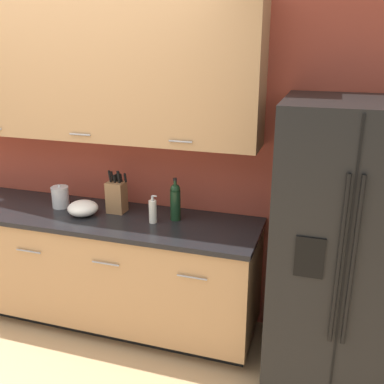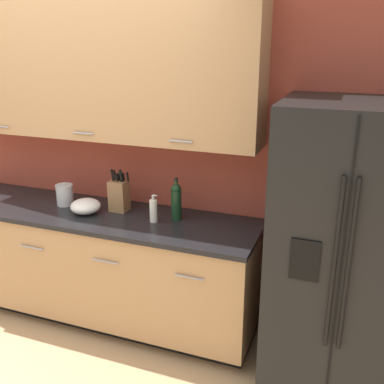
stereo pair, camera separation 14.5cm
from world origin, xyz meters
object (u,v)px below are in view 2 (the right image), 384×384
(wine_bottle, at_px, (176,201))
(refrigerator, at_px, (343,252))
(soap_dispenser, at_px, (153,210))
(knife_block, at_px, (119,195))
(steel_canister, at_px, (65,195))
(mixing_bowl, at_px, (86,206))

(wine_bottle, bearing_deg, refrigerator, -6.91)
(soap_dispenser, bearing_deg, refrigerator, -1.75)
(refrigerator, distance_m, knife_block, 1.62)
(steel_canister, relative_size, mixing_bowl, 0.81)
(soap_dispenser, bearing_deg, mixing_bowl, -177.30)
(knife_block, distance_m, wine_bottle, 0.47)
(wine_bottle, relative_size, soap_dispenser, 1.52)
(knife_block, distance_m, soap_dispenser, 0.35)
(refrigerator, relative_size, steel_canister, 10.11)
(refrigerator, bearing_deg, soap_dispenser, 178.25)
(knife_block, xyz_separation_m, mixing_bowl, (-0.21, -0.14, -0.07))
(soap_dispenser, height_order, mixing_bowl, soap_dispenser)
(soap_dispenser, bearing_deg, wine_bottle, 36.85)
(refrigerator, distance_m, wine_bottle, 1.16)
(knife_block, height_order, mixing_bowl, knife_block)
(wine_bottle, distance_m, mixing_bowl, 0.69)
(refrigerator, xyz_separation_m, mixing_bowl, (-1.82, 0.01, 0.05))
(refrigerator, height_order, soap_dispenser, refrigerator)
(refrigerator, bearing_deg, steel_canister, 176.94)
(mixing_bowl, bearing_deg, knife_block, 32.98)
(knife_block, xyz_separation_m, wine_bottle, (0.47, -0.01, 0.02))
(refrigerator, relative_size, soap_dispenser, 8.86)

